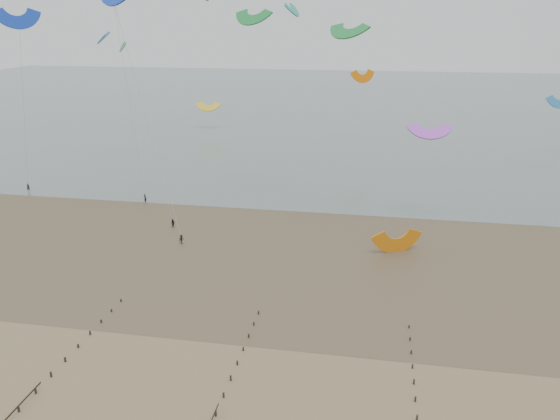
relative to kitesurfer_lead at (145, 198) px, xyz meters
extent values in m
plane|color=brown|center=(27.04, -50.20, -0.86)|extent=(500.00, 500.00, 0.00)
plane|color=#475654|center=(27.04, 149.80, -0.83)|extent=(500.00, 500.00, 0.00)
plane|color=#473A28|center=(27.04, -15.20, -0.84)|extent=(500.00, 500.00, 0.00)
ellipsoid|color=slate|center=(9.04, -28.20, -0.85)|extent=(23.60, 14.36, 0.01)
ellipsoid|color=slate|center=(39.04, -12.20, -0.85)|extent=(33.64, 18.32, 0.01)
ellipsoid|color=slate|center=(-12.96, -10.20, -0.85)|extent=(26.95, 14.22, 0.01)
cube|color=black|center=(13.04, -59.25, -0.57)|extent=(0.16, 0.16, 0.68)
cube|color=black|center=(13.04, -56.62, -0.58)|extent=(0.16, 0.16, 0.65)
cube|color=black|center=(13.04, -53.99, -0.60)|extent=(0.16, 0.16, 0.62)
cube|color=black|center=(13.04, -51.35, -0.61)|extent=(0.16, 0.16, 0.59)
cube|color=black|center=(13.04, -48.72, -0.63)|extent=(0.16, 0.16, 0.57)
cube|color=black|center=(13.04, -46.09, -0.64)|extent=(0.16, 0.16, 0.54)
cube|color=black|center=(13.04, -43.46, -0.65)|extent=(0.16, 0.16, 0.51)
cube|color=black|center=(13.04, -40.83, -0.67)|extent=(0.16, 0.16, 0.48)
cube|color=black|center=(13.04, -38.20, -0.68)|extent=(0.16, 0.16, 0.45)
cube|color=black|center=(31.04, -56.62, -0.58)|extent=(0.16, 0.16, 0.65)
cube|color=black|center=(31.04, -53.99, -0.60)|extent=(0.16, 0.16, 0.62)
cube|color=black|center=(31.04, -51.35, -0.61)|extent=(0.16, 0.16, 0.59)
cube|color=black|center=(31.04, -48.72, -0.63)|extent=(0.16, 0.16, 0.57)
cube|color=black|center=(31.04, -46.09, -0.64)|extent=(0.16, 0.16, 0.54)
cube|color=black|center=(31.04, -43.46, -0.65)|extent=(0.16, 0.16, 0.51)
cube|color=black|center=(31.04, -40.83, -0.67)|extent=(0.16, 0.16, 0.48)
cube|color=black|center=(31.04, -38.20, -0.68)|extent=(0.16, 0.16, 0.45)
cube|color=black|center=(49.04, -53.99, -0.60)|extent=(0.16, 0.16, 0.62)
cube|color=black|center=(49.04, -51.35, -0.61)|extent=(0.16, 0.16, 0.59)
cube|color=black|center=(49.04, -48.72, -0.63)|extent=(0.16, 0.16, 0.57)
cube|color=black|center=(49.04, -46.09, -0.64)|extent=(0.16, 0.16, 0.54)
cube|color=black|center=(49.04, -43.46, -0.65)|extent=(0.16, 0.16, 0.51)
cube|color=black|center=(49.04, -40.83, -0.67)|extent=(0.16, 0.16, 0.48)
cube|color=black|center=(49.04, -38.20, -0.68)|extent=(0.16, 0.16, 0.45)
imported|color=black|center=(0.00, 0.00, 0.00)|extent=(0.75, 0.67, 1.72)
imported|color=black|center=(10.23, -12.05, -0.10)|extent=(0.88, 0.77, 1.53)
imported|color=black|center=(-27.28, 2.89, -0.04)|extent=(0.71, 0.69, 1.65)
imported|color=black|center=(14.16, -18.66, -0.09)|extent=(1.07, 1.13, 1.54)
camera|label=1|loc=(43.91, -95.56, 33.31)|focal=35.00mm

